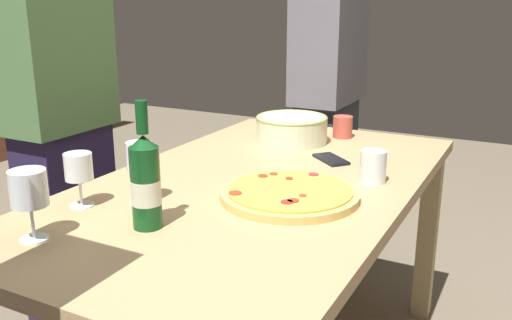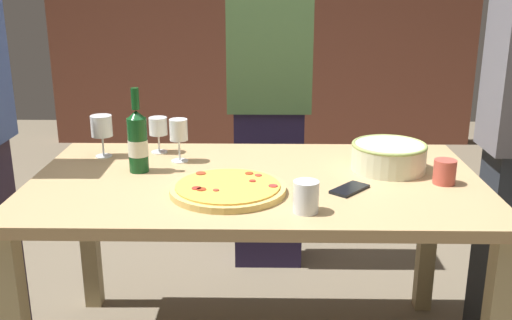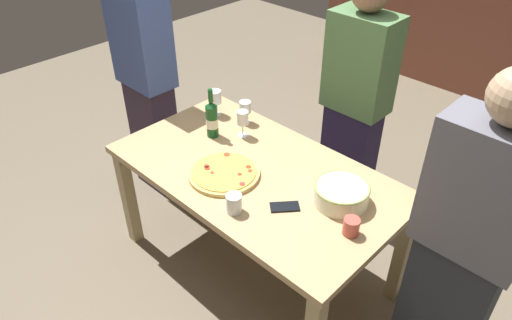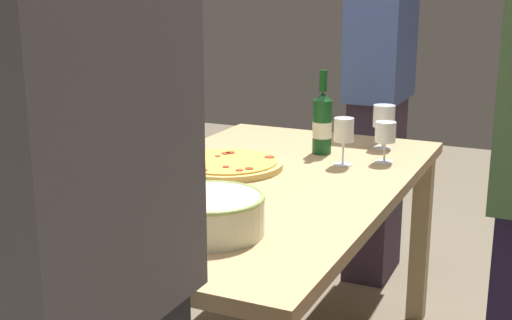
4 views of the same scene
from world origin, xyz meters
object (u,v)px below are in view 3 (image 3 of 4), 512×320
object	(u,v)px
person_host	(355,104)
person_guest_left	(466,243)
pizza	(224,173)
wine_bottle	(212,119)
serving_bowl	(341,193)
wine_glass_far_left	(245,108)
cell_phone	(285,207)
person_guest_right	(146,78)
cup_ceramic	(351,226)
wine_glass_by_bottle	(215,98)
dining_table	(256,183)
wine_glass_near_pizza	(243,118)
cup_amber	(234,203)

from	to	relation	value
person_host	person_guest_left	world-z (taller)	person_host
pizza	wine_bottle	xyz separation A→B (m)	(-0.34, 0.22, 0.10)
serving_bowl	wine_glass_far_left	distance (m)	0.91
cell_phone	person_guest_right	world-z (taller)	person_guest_right
pizza	cup_ceramic	distance (m)	0.75
person_guest_left	cup_ceramic	bearing A→B (deg)	18.30
pizza	person_guest_left	xyz separation A→B (m)	(1.17, 0.33, 0.06)
cell_phone	person_guest_left	size ratio (longest dim) A/B	0.09
pizza	wine_glass_by_bottle	world-z (taller)	wine_glass_by_bottle
person_host	wine_bottle	bearing A→B (deg)	-28.11
serving_bowl	person_guest_right	world-z (taller)	person_guest_right
dining_table	wine_glass_by_bottle	world-z (taller)	wine_glass_by_bottle
cell_phone	person_guest_right	xyz separation A→B (m)	(-1.44, 0.22, 0.13)
pizza	wine_glass_near_pizza	bearing A→B (deg)	120.97
cup_ceramic	cell_phone	xyz separation A→B (m)	(-0.34, -0.08, -0.04)
person_host	pizza	bearing A→B (deg)	-4.63
person_guest_left	serving_bowl	bearing A→B (deg)	-2.01
cell_phone	person_guest_left	world-z (taller)	person_guest_left
pizza	wine_bottle	size ratio (longest dim) A/B	1.24
serving_bowl	person_host	xyz separation A→B (m)	(-0.44, 0.76, 0.03)
serving_bowl	cup_ceramic	bearing A→B (deg)	-42.32
cup_amber	person_host	size ratio (longest dim) A/B	0.06
wine_glass_near_pizza	serving_bowl	bearing A→B (deg)	-6.75
cell_phone	dining_table	bearing A→B (deg)	19.70
cell_phone	wine_glass_near_pizza	bearing A→B (deg)	13.66
cell_phone	person_guest_left	xyz separation A→B (m)	(0.77, 0.30, 0.07)
wine_glass_near_pizza	dining_table	bearing A→B (deg)	-33.06
dining_table	serving_bowl	xyz separation A→B (m)	(0.49, 0.10, 0.15)
wine_bottle	person_guest_right	xyz separation A→B (m)	(-0.70, 0.03, 0.02)
pizza	serving_bowl	bearing A→B (deg)	23.71
pizza	person_host	xyz separation A→B (m)	(0.14, 1.01, 0.07)
pizza	wine_glass_far_left	bearing A→B (deg)	123.41
cup_ceramic	person_guest_left	world-z (taller)	person_guest_left
serving_bowl	cell_phone	bearing A→B (deg)	-127.32
cup_ceramic	cell_phone	bearing A→B (deg)	-167.25
pizza	cup_amber	xyz separation A→B (m)	(0.25, -0.16, 0.04)
wine_glass_near_pizza	person_guest_left	distance (m)	1.38
wine_glass_near_pizza	cup_ceramic	xyz separation A→B (m)	(0.95, -0.24, -0.08)
dining_table	serving_bowl	size ratio (longest dim) A/B	5.82
wine_glass_far_left	person_guest_right	world-z (taller)	person_guest_right
wine_glass_far_left	person_guest_left	size ratio (longest dim) A/B	0.09
pizza	wine_glass_by_bottle	xyz separation A→B (m)	(-0.52, 0.41, 0.10)
wine_glass_near_pizza	cup_amber	bearing A→B (deg)	-48.14
cup_ceramic	wine_bottle	bearing A→B (deg)	173.83
wine_glass_far_left	cup_amber	bearing A→B (deg)	-48.54
pizza	cup_amber	world-z (taller)	cup_amber
serving_bowl	cell_phone	xyz separation A→B (m)	(-0.17, -0.23, -0.05)
pizza	person_host	bearing A→B (deg)	82.08
serving_bowl	person_host	world-z (taller)	person_host
cup_amber	person_guest_left	world-z (taller)	person_guest_left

